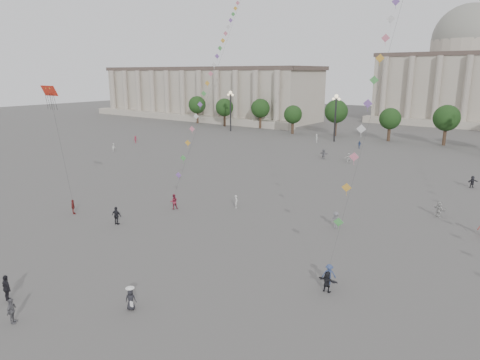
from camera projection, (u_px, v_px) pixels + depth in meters
The scene contains 26 objects.
ground at pixel (139, 268), 34.67m from camera, with size 360.00×360.00×0.00m, color #504D4B.
hall_west at pixel (205, 93), 149.06m from camera, with size 84.00×26.22×17.20m.
hall_central at pixel (463, 76), 131.72m from camera, with size 48.30×34.30×35.50m.
tree_row at pixel (414, 119), 94.03m from camera, with size 137.12×5.12×8.00m.
lamp_post_far_west at pixel (230, 104), 113.37m from camera, with size 2.00×0.90×10.65m.
lamp_post_mid_west at pixel (336, 109), 96.01m from camera, with size 2.00×0.90×10.65m.
person_crowd_0 at pixel (359, 145), 88.90m from camera, with size 0.92×0.38×1.57m, color #364B7A.
person_crowd_1 at pixel (114, 147), 85.42m from camera, with size 0.79×0.62×1.63m, color white.
person_crowd_2 at pixel (136, 140), 95.44m from camera, with size 1.05×0.60×1.62m, color #9C2A3F.
person_crowd_3 at pixel (327, 282), 30.70m from camera, with size 1.47×0.47×1.58m, color black.
person_crowd_4 at pixel (349, 158), 74.85m from camera, with size 1.58×0.50×1.70m, color silver.
person_crowd_6 at pixel (336, 220), 43.35m from camera, with size 1.12×0.64×1.73m, color slate.
person_crowd_7 at pixel (439, 209), 46.70m from camera, with size 1.60×0.51×1.73m, color #B6B5B2.
person_crowd_9 at pixel (472, 182), 58.47m from camera, with size 1.55×0.49×1.67m, color #232228.
person_crowd_10 at pixel (317, 138), 96.52m from camera, with size 0.67×0.44×1.84m, color white.
person_crowd_12 at pixel (324, 154), 77.97m from camera, with size 1.69×0.54×1.83m, color slate.
person_crowd_13 at pixel (236, 202), 49.79m from camera, with size 0.56×0.37×1.53m, color silver.
tourist_0 at pixel (73, 207), 47.64m from camera, with size 0.97×0.40×1.66m, color maroon.
tourist_1 at pixel (7, 288), 29.38m from camera, with size 1.14×0.47×1.94m, color black.
tourist_3 at pixel (12, 311), 26.83m from camera, with size 0.99×0.41×1.68m, color slate.
tourist_4 at pixel (116, 216), 44.30m from camera, with size 1.13×0.47×1.92m, color black.
kite_flyer_0 at pixel (174, 202), 49.37m from camera, with size 0.87×0.67×1.78m, color maroon.
kite_flyer_1 at pixel (329, 274), 31.83m from camera, with size 1.02×0.59×1.58m, color navy.
hat_person at pixel (131, 298), 28.39m from camera, with size 0.86×0.79×1.69m.
dragon_kite at pixel (50, 98), 43.11m from camera, with size 2.22×1.14×12.58m.
kite_train_west at pixel (223, 44), 67.28m from camera, with size 19.07×40.18×56.22m.
Camera 1 is at (25.61, -20.68, 15.39)m, focal length 32.00 mm.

